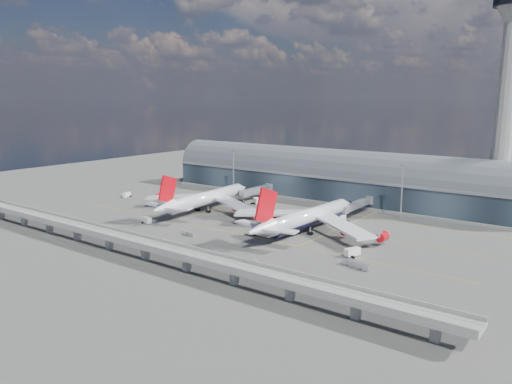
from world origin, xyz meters
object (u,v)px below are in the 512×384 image
Objects in this scene: service_truck_2 at (262,232)px; service_truck_4 at (343,219)px; service_truck_5 at (257,201)px; cargo_train_1 at (356,265)px; cargo_train_2 at (253,261)px; service_truck_0 at (126,195)px; service_truck_3 at (352,252)px; service_truck_1 at (147,220)px; floodlight_mast_left at (233,171)px; floodlight_mast_right at (402,190)px; cargo_train_0 at (188,234)px; airliner_left at (205,199)px; control_tower at (505,106)px; airliner_right at (307,218)px.

service_truck_4 reaches higher than service_truck_2.
cargo_train_1 is at bearing -86.47° from service_truck_5.
service_truck_5 is 1.45× the size of cargo_train_2.
service_truck_3 is (150.19, -21.21, 0.15)m from service_truck_0.
service_truck_4 is 0.93× the size of service_truck_5.
service_truck_3 reaches higher than service_truck_0.
service_truck_1 is 64.30m from service_truck_5.
floodlight_mast_left is 3.88× the size of service_truck_0.
floodlight_mast_right is 31.04m from service_truck_4.
cargo_train_0 is at bearing -62.86° from floodlight_mast_left.
service_truck_3 reaches higher than cargo_train_2.
cargo_train_0 is at bearing -84.42° from service_truck_1.
service_truck_4 is at bearing 11.90° from airliner_left.
service_truck_1 is at bearing -167.20° from service_truck_4.
floodlight_mast_left is (-135.00, -28.00, -38.00)m from control_tower.
cargo_train_2 is (5.85, -45.14, -5.30)m from airliner_right.
airliner_left is at bearing 179.58° from airliner_right.
cargo_train_2 is at bearing -41.21° from airliner_left.
airliner_right is 11.38× the size of service_truck_3.
control_tower is 15.72× the size of service_truck_5.
service_truck_0 is 1.02× the size of service_truck_3.
control_tower reaches higher than cargo_train_1.
floodlight_mast_right is 4.24× the size of service_truck_4.
floodlight_mast_right is at bearing -37.52° from service_truck_1.
service_truck_2 is at bearing -120.93° from airliner_right.
service_truck_3 is 36.20m from cargo_train_2.
service_truck_5 is at bearing 150.06° from airliner_right.
airliner_right is at bearing -84.13° from service_truck_5.
service_truck_2 is at bearing -59.47° from cargo_train_0.
control_tower is at bearing 25.40° from airliner_left.
floodlight_mast_left is 1.00× the size of floodlight_mast_right.
service_truck_0 is at bearing 62.98° from cargo_train_0.
service_truck_2 is 1.36× the size of service_truck_3.
control_tower is at bearing -45.03° from cargo_train_0.
service_truck_3 is at bearing -84.12° from floodlight_mast_right.
floodlight_mast_right is at bearing -141.34° from control_tower.
control_tower is at bearing -26.01° from cargo_train_1.
airliner_left is 102.47m from cargo_train_1.
service_truck_4 reaches higher than cargo_train_1.
service_truck_1 reaches higher than cargo_train_0.
service_truck_1 is at bearing 77.05° from cargo_train_1.
airliner_right is at bearing -128.41° from control_tower.
airliner_right reaches higher than service_truck_3.
service_truck_2 is (109.21, -19.48, 0.29)m from service_truck_0.
floodlight_mast_right is at bearing -15.46° from cargo_train_2.
control_tower is 22.78× the size of cargo_train_2.
control_tower is 9.41× the size of cargo_train_1.
control_tower is at bearing 54.63° from airliner_right.
service_truck_1 reaches higher than service_truck_0.
cargo_train_1 is at bearing -99.81° from service_truck_2.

